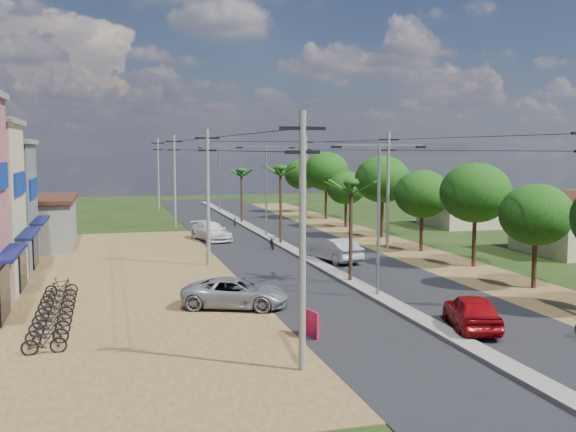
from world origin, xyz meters
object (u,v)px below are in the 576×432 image
(car_white_far, at_px, (211,232))
(roadside_sign, at_px, (310,323))
(car_silver_mid, at_px, (334,250))
(car_red_near, at_px, (472,312))
(car_parked_silver, at_px, (236,294))
(parked_scooter_row, at_px, (54,310))
(car_parked_dark, at_px, (232,291))

(car_white_far, relative_size, roadside_sign, 3.79)
(car_silver_mid, bearing_deg, car_red_near, 77.30)
(car_silver_mid, xyz_separation_m, car_parked_silver, (-9.00, -11.45, -0.09))
(parked_scooter_row, bearing_deg, car_red_near, -19.82)
(car_white_far, distance_m, car_parked_silver, 24.33)
(car_red_near, distance_m, car_white_far, 31.38)
(car_parked_dark, relative_size, parked_scooter_row, 0.34)
(car_parked_dark, bearing_deg, car_parked_silver, 164.64)
(car_white_far, xyz_separation_m, parked_scooter_row, (-10.83, -24.45, -0.25))
(car_silver_mid, height_order, parked_scooter_row, car_silver_mid)
(car_parked_silver, distance_m, parked_scooter_row, 8.34)
(roadside_sign, bearing_deg, car_parked_dark, 94.62)
(car_parked_silver, height_order, parked_scooter_row, car_parked_silver)
(car_silver_mid, xyz_separation_m, car_parked_dark, (-9.00, -10.52, -0.16))
(car_white_far, relative_size, car_parked_dark, 1.37)
(car_parked_silver, bearing_deg, car_red_near, -104.17)
(car_red_near, relative_size, roadside_sign, 3.31)
(car_silver_mid, bearing_deg, roadside_sign, 55.15)
(car_silver_mid, relative_size, roadside_sign, 3.58)
(car_white_far, height_order, car_parked_dark, car_white_far)
(car_white_far, bearing_deg, car_parked_dark, -110.59)
(car_parked_dark, bearing_deg, car_silver_mid, -55.91)
(car_red_near, bearing_deg, car_white_far, -61.03)
(car_red_near, relative_size, car_silver_mid, 0.92)
(car_silver_mid, distance_m, car_parked_silver, 14.57)
(car_white_far, height_order, car_parked_silver, car_white_far)
(car_white_far, distance_m, roadside_sign, 29.94)
(car_red_near, xyz_separation_m, car_parked_dark, (-9.00, 7.44, -0.12))
(car_red_near, height_order, car_parked_silver, car_red_near)
(roadside_sign, bearing_deg, car_parked_silver, 97.15)
(car_red_near, distance_m, roadside_sign, 7.04)
(car_silver_mid, height_order, roadside_sign, car_silver_mid)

